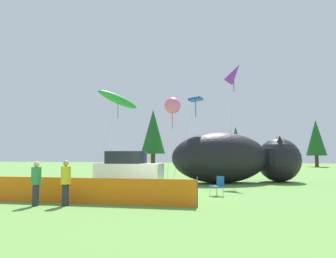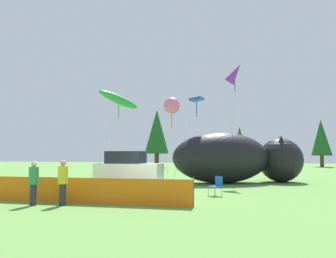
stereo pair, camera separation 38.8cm
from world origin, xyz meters
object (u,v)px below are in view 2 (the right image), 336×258
(kite_green_fish, at_px, (119,100))
(kite_blue_box, at_px, (196,101))
(folding_chair, at_px, (217,184))
(spectator_in_blue_shirt, at_px, (63,181))
(kite_pink_octopus, at_px, (172,106))
(kite_purple_delta, at_px, (235,73))
(spectator_in_green_shirt, at_px, (34,181))
(inflatable_cat, at_px, (236,160))
(parked_car, at_px, (128,170))

(kite_green_fish, bearing_deg, kite_blue_box, 25.61)
(folding_chair, height_order, spectator_in_blue_shirt, spectator_in_blue_shirt)
(folding_chair, relative_size, kite_pink_octopus, 0.18)
(spectator_in_blue_shirt, xyz_separation_m, kite_purple_delta, (6.48, 11.38, 6.74))
(spectator_in_green_shirt, bearing_deg, spectator_in_blue_shirt, 13.00)
(spectator_in_green_shirt, distance_m, spectator_in_blue_shirt, 1.16)
(folding_chair, xyz_separation_m, kite_purple_delta, (0.79, 6.98, 7.15))
(inflatable_cat, bearing_deg, kite_blue_box, 156.61)
(folding_chair, height_order, kite_green_fish, kite_green_fish)
(spectator_in_blue_shirt, relative_size, kite_blue_box, 0.29)
(folding_chair, distance_m, spectator_in_green_shirt, 8.28)
(parked_car, xyz_separation_m, kite_green_fish, (-1.74, 2.74, 4.71))
(inflatable_cat, xyz_separation_m, spectator_in_green_shirt, (-7.62, -12.11, -0.68))
(parked_car, height_order, inflatable_cat, inflatable_cat)
(inflatable_cat, xyz_separation_m, kite_pink_octopus, (-3.37, -5.85, 3.11))
(folding_chair, relative_size, kite_blue_box, 0.15)
(folding_chair, xyz_separation_m, spectator_in_blue_shirt, (-5.70, -4.40, 0.42))
(parked_car, bearing_deg, spectator_in_green_shirt, -102.01)
(folding_chair, distance_m, kite_purple_delta, 10.03)
(kite_pink_octopus, height_order, kite_green_fish, kite_green_fish)
(spectator_in_green_shirt, distance_m, kite_green_fish, 10.74)
(folding_chair, height_order, spectator_in_green_shirt, spectator_in_green_shirt)
(kite_pink_octopus, bearing_deg, kite_blue_box, 84.23)
(spectator_in_blue_shirt, relative_size, kite_green_fish, 0.27)
(inflatable_cat, xyz_separation_m, kite_purple_delta, (0.00, -0.46, 6.07))
(kite_blue_box, bearing_deg, kite_purple_delta, -7.71)
(spectator_in_blue_shirt, bearing_deg, folding_chair, 37.70)
(kite_purple_delta, xyz_separation_m, kite_pink_octopus, (-3.37, -5.39, -2.96))
(kite_purple_delta, bearing_deg, inflatable_cat, 90.04)
(spectator_in_green_shirt, relative_size, kite_blue_box, 0.28)
(kite_blue_box, distance_m, kite_purple_delta, 3.33)
(kite_purple_delta, height_order, kite_green_fish, kite_purple_delta)
(kite_green_fish, bearing_deg, kite_pink_octopus, -36.55)
(inflatable_cat, bearing_deg, folding_chair, -121.12)
(folding_chair, distance_m, kite_blue_box, 9.33)
(parked_car, distance_m, spectator_in_green_shirt, 7.01)
(kite_purple_delta, bearing_deg, kite_green_fish, -165.34)
(kite_green_fish, bearing_deg, spectator_in_green_shirt, -88.48)
(parked_car, xyz_separation_m, inflatable_cat, (6.13, 5.26, 0.56))
(folding_chair, bearing_deg, kite_pink_octopus, -77.06)
(parked_car, bearing_deg, kite_blue_box, 57.41)
(kite_purple_delta, distance_m, kite_pink_octopus, 7.02)
(parked_car, distance_m, folding_chair, 5.79)
(parked_car, xyz_separation_m, spectator_in_green_shirt, (-1.49, -6.85, -0.12))
(kite_green_fish, bearing_deg, parked_car, -57.54)
(folding_chair, bearing_deg, inflatable_cat, -141.57)
(folding_chair, distance_m, kite_green_fish, 10.08)
(folding_chair, relative_size, kite_green_fish, 0.14)
(folding_chair, height_order, kite_blue_box, kite_blue_box)
(folding_chair, height_order, inflatable_cat, inflatable_cat)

